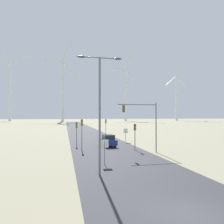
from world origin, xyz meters
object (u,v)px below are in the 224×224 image
(traffic_light_post_near_right, at_px, (135,131))
(wind_turbine_center, at_px, (63,85))
(traffic_light_post_mid_left, at_px, (77,128))
(wind_turbine_right, at_px, (125,89))
(traffic_light_post_near_left, at_px, (82,128))
(traffic_light_post_mid_right, at_px, (106,124))
(car_approaching, at_px, (108,140))
(wind_turbine_left, at_px, (10,86))
(traffic_light_mast_overhead, at_px, (143,117))
(streetlamp, at_px, (100,100))
(stop_sign_near, at_px, (104,147))
(wind_turbine_far_right, at_px, (176,93))
(stop_sign_far, at_px, (126,133))

(traffic_light_post_near_right, height_order, wind_turbine_center, wind_turbine_center)
(traffic_light_post_mid_left, bearing_deg, wind_turbine_right, 71.47)
(traffic_light_post_near_left, bearing_deg, traffic_light_post_near_right, -13.03)
(traffic_light_post_mid_right, height_order, car_approaching, traffic_light_post_mid_right)
(traffic_light_post_near_left, height_order, wind_turbine_left, wind_turbine_left)
(traffic_light_post_mid_left, bearing_deg, traffic_light_mast_overhead, -47.90)
(traffic_light_post_near_right, height_order, traffic_light_mast_overhead, traffic_light_mast_overhead)
(streetlamp, xyz_separation_m, traffic_light_mast_overhead, (7.13, 9.11, -1.46))
(wind_turbine_left, distance_m, wind_turbine_right, 102.88)
(traffic_light_post_mid_left, xyz_separation_m, wind_turbine_left, (-49.10, 171.24, 28.38))
(stop_sign_near, height_order, traffic_light_mast_overhead, traffic_light_mast_overhead)
(car_approaching, xyz_separation_m, wind_turbine_right, (48.07, 159.71, 28.43))
(car_approaching, distance_m, wind_turbine_far_right, 193.61)
(traffic_light_post_near_left, height_order, wind_turbine_right, wind_turbine_right)
(streetlamp, xyz_separation_m, traffic_light_post_near_left, (-0.42, 13.28, -2.98))
(wind_turbine_center, bearing_deg, wind_turbine_far_right, 8.92)
(stop_sign_near, relative_size, traffic_light_post_mid_left, 0.65)
(wind_turbine_right, bearing_deg, traffic_light_post_mid_left, -108.53)
(car_approaching, height_order, wind_turbine_right, wind_turbine_right)
(wind_turbine_left, bearing_deg, traffic_light_post_near_left, -74.27)
(traffic_light_post_mid_right, bearing_deg, traffic_light_post_near_left, -110.66)
(wind_turbine_left, bearing_deg, car_approaching, -72.72)
(traffic_light_post_near_left, bearing_deg, wind_turbine_far_right, 57.48)
(traffic_light_post_mid_left, distance_m, wind_turbine_far_right, 194.24)
(stop_sign_near, height_order, traffic_light_post_mid_right, traffic_light_post_mid_right)
(stop_sign_near, bearing_deg, traffic_light_mast_overhead, 41.88)
(traffic_light_post_mid_left, distance_m, traffic_light_mast_overhead, 12.13)
(traffic_light_post_mid_right, relative_size, car_approaching, 0.94)
(traffic_light_mast_overhead, xyz_separation_m, wind_turbine_right, (44.83, 166.58, 24.69))
(traffic_light_post_near_left, distance_m, car_approaching, 5.55)
(wind_turbine_center, distance_m, wind_turbine_right, 58.07)
(traffic_light_post_near_left, height_order, wind_turbine_center, wind_turbine_center)
(traffic_light_mast_overhead, bearing_deg, streetlamp, -128.07)
(wind_turbine_center, bearing_deg, traffic_light_post_near_left, -88.47)
(stop_sign_far, bearing_deg, stop_sign_near, -112.31)
(traffic_light_post_near_right, bearing_deg, car_approaching, 123.91)
(traffic_light_post_mid_right, height_order, wind_turbine_center, wind_turbine_center)
(stop_sign_far, xyz_separation_m, wind_turbine_right, (43.87, 154.89, 27.64))
(wind_turbine_left, bearing_deg, wind_turbine_right, -7.58)
(stop_sign_near, distance_m, traffic_light_post_mid_right, 28.28)
(traffic_light_post_near_left, bearing_deg, wind_turbine_left, 105.73)
(stop_sign_far, bearing_deg, car_approaching, -131.03)
(traffic_light_post_mid_left, relative_size, wind_turbine_left, 0.06)
(traffic_light_post_near_right, xyz_separation_m, wind_turbine_far_right, (98.32, 167.30, 24.43))
(stop_sign_far, height_order, wind_turbine_center, wind_turbine_center)
(stop_sign_far, bearing_deg, wind_turbine_right, 74.19)
(traffic_light_mast_overhead, xyz_separation_m, wind_turbine_left, (-57.13, 180.14, 26.50))
(stop_sign_near, relative_size, car_approaching, 0.58)
(stop_sign_far, height_order, traffic_light_mast_overhead, traffic_light_mast_overhead)
(stop_sign_near, bearing_deg, wind_turbine_far_right, 59.29)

